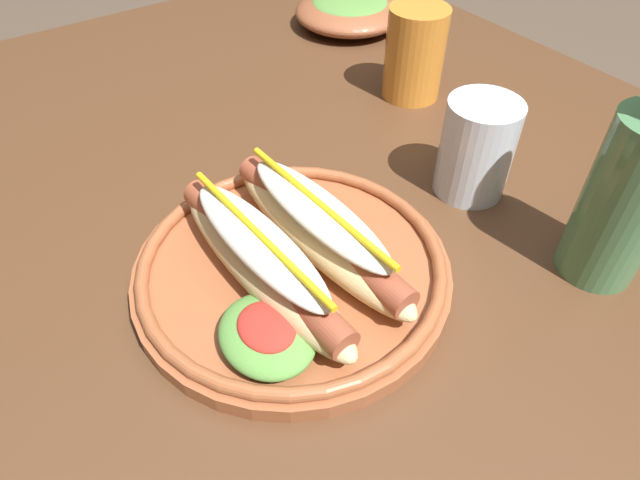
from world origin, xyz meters
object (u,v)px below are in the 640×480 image
at_px(water_cup, 476,148).
at_px(side_bowl, 350,10).
at_px(hot_dog_plate, 291,261).
at_px(glass_bottle, 629,194).
at_px(extra_cup, 415,53).

relative_size(water_cup, side_bowl, 0.59).
bearing_deg(hot_dog_plate, glass_bottle, 58.30).
bearing_deg(extra_cup, hot_dog_plate, -58.95).
distance_m(extra_cup, side_bowl, 0.23).
xyz_separation_m(glass_bottle, side_bowl, (-0.55, 0.14, -0.06)).
xyz_separation_m(extra_cup, side_bowl, (-0.22, 0.07, -0.03)).
height_order(hot_dog_plate, glass_bottle, glass_bottle).
xyz_separation_m(hot_dog_plate, glass_bottle, (0.14, 0.23, 0.06)).
distance_m(hot_dog_plate, extra_cup, 0.36).
height_order(water_cup, extra_cup, extra_cup).
height_order(hot_dog_plate, side_bowl, hot_dog_plate).
bearing_deg(extra_cup, glass_bottle, -12.40).
relative_size(extra_cup, side_bowl, 0.66).
relative_size(glass_bottle, side_bowl, 1.27).
bearing_deg(hot_dog_plate, extra_cup, 121.05).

